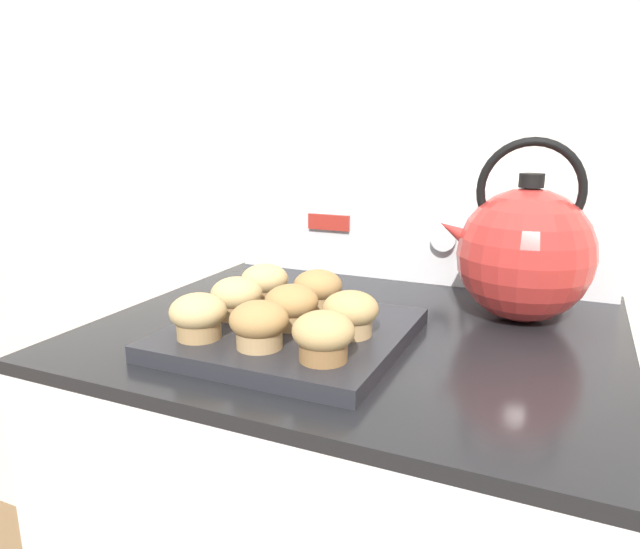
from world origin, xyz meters
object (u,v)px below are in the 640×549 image
(muffin_r0_c0, at_px, (198,316))
(muffin_r1_c0, at_px, (237,297))
(muffin_r0_c1, at_px, (259,324))
(muffin_r2_c0, at_px, (265,282))
(muffin_r2_c1, at_px, (318,289))
(tea_kettle, at_px, (524,252))
(muffin_r1_c1, at_px, (291,306))
(muffin_r0_c2, at_px, (323,336))
(muffin_pan, at_px, (291,333))
(muffin_r1_c2, at_px, (351,313))

(muffin_r0_c0, bearing_deg, muffin_r1_c0, 89.92)
(muffin_r0_c1, relative_size, muffin_r2_c0, 1.00)
(muffin_r2_c1, relative_size, tea_kettle, 0.27)
(muffin_r1_c1, xyz_separation_m, muffin_r2_c0, (-0.09, 0.09, 0.00))
(muffin_r0_c0, bearing_deg, muffin_r0_c2, -0.50)
(muffin_pan, relative_size, muffin_r1_c2, 4.18)
(muffin_r1_c2, xyz_separation_m, muffin_r2_c1, (-0.09, 0.09, 0.00))
(muffin_r1_c0, bearing_deg, muffin_r1_c2, -0.24)
(muffin_r1_c0, relative_size, tea_kettle, 0.27)
(muffin_r0_c0, xyz_separation_m, tea_kettle, (0.36, 0.32, 0.05))
(muffin_r0_c1, xyz_separation_m, muffin_r1_c1, (0.00, 0.08, 0.00))
(muffin_r0_c1, bearing_deg, muffin_r2_c1, 90.03)
(muffin_r2_c0, relative_size, muffin_r2_c1, 1.00)
(muffin_r2_c0, bearing_deg, muffin_r0_c2, -45.03)
(muffin_pan, height_order, muffin_r1_c0, muffin_r1_c0)
(muffin_r0_c2, height_order, tea_kettle, tea_kettle)
(muffin_r1_c1, distance_m, muffin_r2_c0, 0.13)
(muffin_r0_c1, bearing_deg, tea_kettle, 48.95)
(muffin_pan, bearing_deg, muffin_r0_c0, -134.05)
(muffin_r0_c1, bearing_deg, muffin_r0_c2, -3.12)
(muffin_r2_c1, bearing_deg, muffin_r1_c1, -88.84)
(muffin_r1_c1, height_order, tea_kettle, tea_kettle)
(muffin_r0_c0, height_order, muffin_r1_c1, same)
(muffin_r0_c1, bearing_deg, muffin_r1_c1, 88.81)
(muffin_r1_c1, bearing_deg, muffin_r0_c2, -45.72)
(muffin_r1_c2, bearing_deg, muffin_r0_c1, -134.68)
(muffin_r1_c0, relative_size, muffin_r2_c0, 1.00)
(muffin_r0_c2, bearing_deg, muffin_r1_c0, 152.21)
(muffin_r1_c0, distance_m, muffin_r1_c2, 0.17)
(muffin_r0_c0, xyz_separation_m, muffin_r2_c0, (-0.00, 0.18, 0.00))
(muffin_r1_c2, distance_m, tea_kettle, 0.30)
(muffin_r1_c1, bearing_deg, muffin_r2_c1, 91.16)
(muffin_r0_c1, xyz_separation_m, muffin_r1_c0, (-0.09, 0.09, 0.00))
(muffin_r0_c2, height_order, muffin_r1_c0, same)
(muffin_r1_c2, height_order, muffin_r2_c1, same)
(muffin_r1_c0, bearing_deg, muffin_r1_c1, -2.55)
(muffin_r0_c0, xyz_separation_m, muffin_r0_c2, (0.17, -0.00, 0.00))
(muffin_r0_c1, distance_m, tea_kettle, 0.42)
(muffin_pan, height_order, muffin_r1_c2, muffin_r1_c2)
(muffin_r0_c2, relative_size, muffin_r1_c2, 1.00)
(tea_kettle, bearing_deg, muffin_r1_c1, -139.67)
(muffin_r0_c1, bearing_deg, muffin_r1_c0, 134.92)
(muffin_r0_c1, distance_m, muffin_r1_c2, 0.12)
(muffin_r1_c2, height_order, muffin_r2_c0, same)
(muffin_r1_c1, bearing_deg, muffin_pan, 136.25)
(muffin_r1_c2, distance_m, muffin_r2_c1, 0.12)
(muffin_r1_c0, distance_m, tea_kettle, 0.43)
(muffin_pan, relative_size, muffin_r2_c0, 4.18)
(muffin_r2_c0, bearing_deg, muffin_r1_c2, -26.31)
(muffin_r1_c2, bearing_deg, muffin_pan, -179.55)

